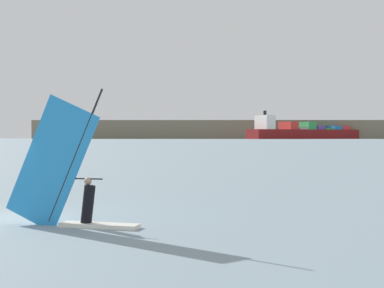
% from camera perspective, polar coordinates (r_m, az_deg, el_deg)
% --- Properties ---
extents(ground_plane, '(4000.00, 4000.00, 0.00)m').
position_cam_1_polar(ground_plane, '(18.44, -18.78, -7.40)').
color(ground_plane, gray).
extents(windsurfer, '(4.21, 0.72, 4.21)m').
position_cam_1_polar(windsurfer, '(16.25, -12.47, -4.38)').
color(windsurfer, white).
rests_on(windsurfer, ground_plane).
extents(cargo_ship, '(150.25, 120.34, 36.62)m').
position_cam_1_polar(cargo_ship, '(744.79, 11.43, 1.24)').
color(cargo_ship, maroon).
rests_on(cargo_ship, ground_plane).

